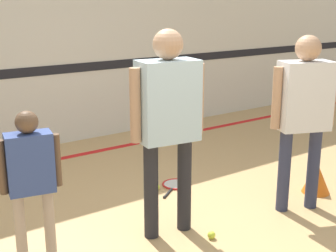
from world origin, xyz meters
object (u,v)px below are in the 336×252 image
at_px(person_student_right, 304,105).
at_px(tennis_ball_by_spare_racket, 157,187).
at_px(person_instructor, 168,112).
at_px(racket_spare_on_floor, 175,185).
at_px(tennis_ball_near_instructor, 211,235).
at_px(person_student_left, 31,171).
at_px(training_cone, 317,178).

xyz_separation_m(person_student_right, tennis_ball_by_spare_racket, (-0.84, 1.13, -0.97)).
relative_size(person_instructor, person_student_right, 1.05).
relative_size(racket_spare_on_floor, tennis_ball_near_instructor, 7.97).
height_order(person_instructor, tennis_ball_by_spare_racket, person_instructor).
distance_m(person_student_left, tennis_ball_near_instructor, 1.56).
height_order(person_instructor, person_student_left, person_instructor).
xyz_separation_m(person_instructor, racket_spare_on_floor, (0.66, 0.79, -1.05)).
relative_size(person_student_right, tennis_ball_by_spare_racket, 24.67).
bearing_deg(racket_spare_on_floor, tennis_ball_by_spare_racket, -39.18).
bearing_deg(person_student_left, training_cone, 2.95).
height_order(person_student_left, tennis_ball_near_instructor, person_student_left).
xyz_separation_m(tennis_ball_near_instructor, tennis_ball_by_spare_racket, (0.20, 1.11, 0.00)).
bearing_deg(racket_spare_on_floor, person_student_right, 83.55).
bearing_deg(person_instructor, tennis_ball_near_instructor, -44.82).
height_order(racket_spare_on_floor, training_cone, training_cone).
bearing_deg(tennis_ball_near_instructor, person_student_left, 158.18).
bearing_deg(person_student_left, tennis_ball_near_instructor, -10.77).
height_order(person_student_left, tennis_ball_by_spare_racket, person_student_left).
relative_size(person_student_right, tennis_ball_near_instructor, 24.67).
height_order(person_student_right, tennis_ball_by_spare_racket, person_student_right).
height_order(person_student_right, training_cone, person_student_right).
bearing_deg(tennis_ball_by_spare_racket, racket_spare_on_floor, -3.97).
bearing_deg(training_cone, person_student_left, 171.90).
bearing_deg(training_cone, person_instructor, 173.99).
height_order(tennis_ball_near_instructor, tennis_ball_by_spare_racket, same).
bearing_deg(person_student_right, person_instructor, 8.36).
relative_size(person_instructor, tennis_ball_by_spare_racket, 25.90).
bearing_deg(tennis_ball_near_instructor, person_instructor, 127.03).
xyz_separation_m(racket_spare_on_floor, tennis_ball_near_instructor, (-0.43, -1.10, 0.02)).
xyz_separation_m(person_student_right, racket_spare_on_floor, (-0.61, 1.11, -1.00)).
bearing_deg(tennis_ball_near_instructor, training_cone, 4.55).
xyz_separation_m(racket_spare_on_floor, tennis_ball_by_spare_racket, (-0.23, 0.02, 0.02)).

